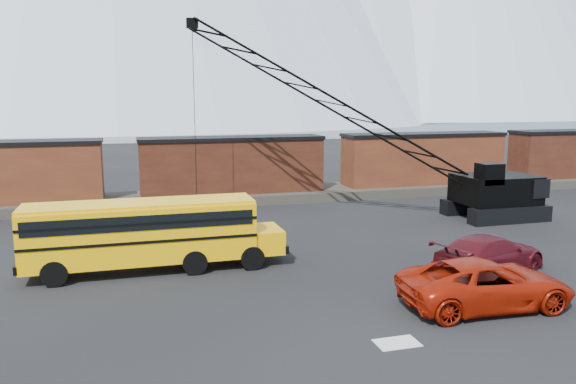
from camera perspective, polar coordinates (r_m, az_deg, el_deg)
The scene contains 9 objects.
ground at distance 22.10m, azimuth 5.04°, elevation -11.02°, with size 160.00×160.00×0.00m, color black.
gravel_berm at distance 42.60m, azimuth -5.64°, elevation -0.46°, with size 120.00×5.00×0.70m, color #444138.
boxcar_mid at distance 42.24m, azimuth -5.69°, elevation 2.77°, with size 13.70×3.10×4.17m.
boxcar_east_near at distance 47.77m, azimuth 13.57°, elevation 3.34°, with size 13.70×3.10×4.17m.
snow_patch at distance 18.92m, azimuth 11.02°, elevation -14.81°, with size 1.40×0.90×0.02m, color silver.
school_bus at distance 26.00m, azimuth -13.89°, elevation -3.97°, with size 11.65×2.65×3.19m.
red_pickup at distance 22.46m, azimuth 19.46°, elevation -8.77°, with size 3.00×6.50×1.81m, color #A41A07.
maroon_suv at distance 26.74m, azimuth 19.78°, elevation -5.96°, with size 2.41×5.92×1.72m, color #4F0E16.
crawler_crane at distance 35.63m, azimuth 5.21°, elevation 8.57°, with size 21.93×7.50×12.71m.
Camera 1 is at (-7.54, -19.26, 7.79)m, focal length 35.00 mm.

